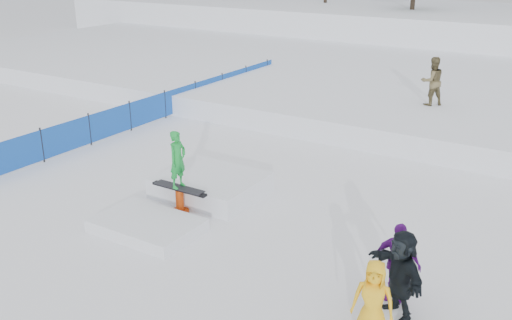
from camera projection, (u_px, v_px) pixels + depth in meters
The scene contains 9 objects.
ground at pixel (194, 224), 13.57m from camera, with size 120.00×120.00×0.00m, color white.
snow_berm at pixel (478, 30), 36.98m from camera, with size 60.00×14.00×2.40m, color white.
snow_midrise at pixel (408, 82), 26.14m from camera, with size 50.00×18.00×0.80m, color white.
safety_fence at pixel (165, 104), 21.86m from camera, with size 0.05×16.00×1.10m.
walker_olive at pixel (432, 81), 20.52m from camera, with size 0.85×0.66×1.76m, color brown.
spectator_purple at pixel (397, 262), 10.43m from camera, with size 0.91×0.38×1.56m, color #611386.
spectator_yellow at pixel (373, 300), 9.39m from camera, with size 0.71×0.46×1.44m, color yellow.
spectator_dark at pixel (401, 274), 9.94m from camera, with size 1.54×0.49×1.66m, color black.
jib_rail_feature at pixel (194, 193), 14.54m from camera, with size 2.60×4.40×2.11m.
Camera 1 is at (7.73, -9.54, 6.17)m, focal length 40.00 mm.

